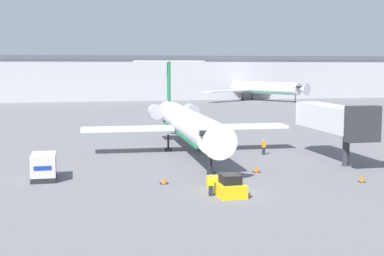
# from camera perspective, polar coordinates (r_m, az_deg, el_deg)

# --- Properties ---
(ground_plane) EXTENTS (600.00, 600.00, 0.00)m
(ground_plane) POSITION_cam_1_polar(r_m,az_deg,el_deg) (41.86, 4.46, -7.04)
(ground_plane) COLOR slate
(terminal_building) EXTENTS (180.00, 16.80, 12.80)m
(terminal_building) POSITION_cam_1_polar(r_m,az_deg,el_deg) (159.34, -8.37, 5.34)
(terminal_building) COLOR #B2B2B7
(terminal_building) RESTS_ON ground
(airplane_main) EXTENTS (23.92, 32.41, 10.62)m
(airplane_main) POSITION_cam_1_polar(r_m,az_deg,el_deg) (61.32, -0.62, 0.69)
(airplane_main) COLOR silver
(airplane_main) RESTS_ON ground
(pushback_tug) EXTENTS (2.04, 4.78, 1.68)m
(pushback_tug) POSITION_cam_1_polar(r_m,az_deg,el_deg) (42.00, 3.71, -6.13)
(pushback_tug) COLOR yellow
(pushback_tug) RESTS_ON ground
(luggage_cart) EXTENTS (2.07, 3.69, 2.25)m
(luggage_cart) POSITION_cam_1_polar(r_m,az_deg,el_deg) (48.47, -15.54, -4.01)
(luggage_cart) COLOR #232326
(luggage_cart) RESTS_ON ground
(worker_near_tug) EXTENTS (0.40, 0.24, 1.67)m
(worker_near_tug) POSITION_cam_1_polar(r_m,az_deg,el_deg) (40.99, 2.03, -6.08)
(worker_near_tug) COLOR #232838
(worker_near_tug) RESTS_ON ground
(worker_by_wing) EXTENTS (0.40, 0.25, 1.76)m
(worker_by_wing) POSITION_cam_1_polar(r_m,az_deg,el_deg) (60.19, 7.66, -1.98)
(worker_by_wing) COLOR #232838
(worker_by_wing) RESTS_ON ground
(traffic_cone_left) EXTENTS (0.68, 0.68, 0.59)m
(traffic_cone_left) POSITION_cam_1_polar(r_m,az_deg,el_deg) (45.33, -2.99, -5.60)
(traffic_cone_left) COLOR black
(traffic_cone_left) RESTS_ON ground
(traffic_cone_right) EXTENTS (0.63, 0.63, 0.67)m
(traffic_cone_right) POSITION_cam_1_polar(r_m,az_deg,el_deg) (50.47, 6.90, -4.33)
(traffic_cone_right) COLOR black
(traffic_cone_right) RESTS_ON ground
(traffic_cone_mid) EXTENTS (0.51, 0.51, 0.69)m
(traffic_cone_mid) POSITION_cam_1_polar(r_m,az_deg,el_deg) (48.15, 17.69, -5.13)
(traffic_cone_mid) COLOR black
(traffic_cone_mid) RESTS_ON ground
(airplane_parked_far_left) EXTENTS (32.40, 34.25, 10.46)m
(airplane_parked_far_left) POSITION_cam_1_polar(r_m,az_deg,el_deg) (155.35, 6.24, 4.33)
(airplane_parked_far_left) COLOR silver
(airplane_parked_far_left) RESTS_ON ground
(jet_bridge) EXTENTS (3.20, 12.91, 6.19)m
(jet_bridge) POSITION_cam_1_polar(r_m,az_deg,el_deg) (57.06, 14.96, 0.96)
(jet_bridge) COLOR #2D2D33
(jet_bridge) RESTS_ON ground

